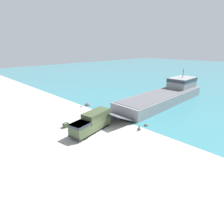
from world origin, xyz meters
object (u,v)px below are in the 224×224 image
at_px(landing_craft, 167,94).
at_px(soldier_on_ramp, 85,119).
at_px(military_truck, 92,122).
at_px(cargo_crate, 66,125).
at_px(mooring_bollard, 139,128).
at_px(moored_boat_a, 175,82).

relative_size(landing_craft, soldier_on_ramp, 20.16).
xyz_separation_m(landing_craft, military_truck, (-0.16, -24.83, -0.27)).
height_order(landing_craft, cargo_crate, landing_craft).
xyz_separation_m(military_truck, mooring_bollard, (5.55, 5.65, -1.15)).
bearing_deg(soldier_on_ramp, moored_boat_a, 154.57).
relative_size(landing_craft, moored_boat_a, 5.77).
height_order(mooring_bollard, cargo_crate, mooring_bollard).
height_order(landing_craft, soldier_on_ramp, landing_craft).
relative_size(military_truck, mooring_bollard, 10.19).
xyz_separation_m(military_truck, cargo_crate, (-4.40, -2.32, -1.21)).
relative_size(soldier_on_ramp, moored_boat_a, 0.29).
height_order(military_truck, moored_boat_a, military_truck).
height_order(military_truck, cargo_crate, military_truck).
bearing_deg(soldier_on_ramp, cargo_crate, -52.38).
bearing_deg(moored_boat_a, cargo_crate, -115.71).
bearing_deg(moored_boat_a, landing_craft, -99.67).
height_order(moored_boat_a, mooring_bollard, moored_boat_a).
height_order(landing_craft, military_truck, landing_craft).
bearing_deg(soldier_on_ramp, landing_craft, 139.47).
distance_m(military_truck, moored_boat_a, 49.42).
bearing_deg(landing_craft, soldier_on_ramp, -97.30).
bearing_deg(military_truck, moored_boat_a, -179.83).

